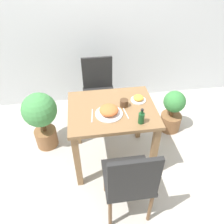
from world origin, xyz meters
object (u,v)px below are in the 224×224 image
Objects in this scene: drink_cup at (124,103)px; sauce_bottle at (141,117)px; potted_plant_left at (41,116)px; potted_plant_right at (172,111)px; food_plate at (109,111)px; chair_far at (99,88)px; chair_near at (130,181)px; side_plate at (138,99)px.

drink_cup is 0.51× the size of sauce_bottle.
potted_plant_right is at bearing 2.16° from potted_plant_left.
food_plate is 0.35× the size of potted_plant_left.
chair_near is at bearing -85.33° from chair_far.
sauce_bottle is (-0.06, -0.34, 0.04)m from side_plate.
chair_near is at bearing -50.90° from potted_plant_left.
side_plate is 1.15m from potted_plant_left.
chair_far reaches higher than side_plate.
food_plate is at bearing -88.11° from chair_far.
potted_plant_left is 1.66m from potted_plant_right.
food_plate is at bearing 149.13° from sauce_bottle.
food_plate is 1.69× the size of side_plate.
drink_cup is 0.14× the size of potted_plant_right.
potted_plant_left is 1.27× the size of potted_plant_right.
chair_near is 5.77× the size of side_plate.
chair_near reaches higher than potted_plant_left.
chair_near reaches higher than food_plate.
potted_plant_left is (-0.74, 0.42, -0.33)m from food_plate.
drink_cup is at bearing -75.06° from chair_far.
potted_plant_left is at bearing 160.90° from drink_cup.
food_plate is 1.14m from potted_plant_right.
potted_plant_left is at bearing -50.90° from chair_near.
drink_cup is (0.17, 0.11, -0.00)m from food_plate.
potted_plant_right is (0.74, 0.38, -0.48)m from drink_cup.
potted_plant_left is at bearing 167.23° from side_plate.
side_plate is (0.36, -0.66, 0.26)m from chair_far.
side_plate is 0.35m from sauce_bottle.
side_plate is at bearing -107.37° from chair_near.
sauce_bottle is 1.04m from potted_plant_right.
chair_far is 5.52× the size of sauce_bottle.
drink_cup is (-0.17, -0.07, 0.01)m from side_plate.
side_plate is at bearing 23.18° from drink_cup.
chair_near is at bearing -113.00° from sauce_bottle.
chair_near reaches higher than drink_cup.
potted_plant_right is at bearing 28.13° from side_plate.
chair_far is 1.20× the size of potted_plant_left.
side_plate is 1.89× the size of drink_cup.
chair_far is at bearing -85.33° from chair_near.
chair_far is 3.42× the size of food_plate.
food_plate is (-0.09, 0.60, 0.28)m from chair_near.
food_plate is at bearing -81.48° from chair_near.
food_plate is at bearing -147.12° from drink_cup.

